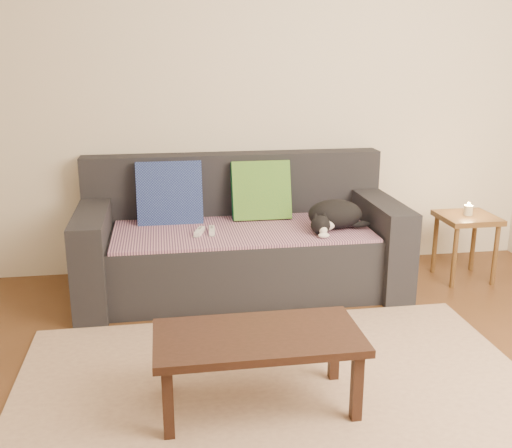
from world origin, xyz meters
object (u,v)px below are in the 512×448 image
Objects in this scene: wii_remote_b at (199,232)px; side_table at (467,226)px; cat at (334,215)px; sofa at (240,243)px; wii_remote_a at (212,231)px; coffee_table at (258,343)px.

wii_remote_b is 0.32× the size of side_table.
cat reaches higher than side_table.
wii_remote_a is (-0.20, -0.15, 0.15)m from sofa.
wii_remote_b is at bearing 97.34° from coffee_table.
wii_remote_a is at bearing -178.23° from side_table.
side_table is 0.51× the size of coffee_table.
wii_remote_a reaches higher than side_table.
coffee_table is at bearing -171.70° from wii_remote_a.
wii_remote_b is at bearing -178.04° from side_table.
side_table reaches higher than coffee_table.
sofa reaches higher than side_table.
wii_remote_b is (-0.88, 0.02, -0.08)m from cat.
sofa reaches higher than wii_remote_b.
side_table is at bearing -3.54° from sofa.
coffee_table is (0.09, -1.31, -0.14)m from wii_remote_a.
wii_remote_b is 0.16× the size of coffee_table.
wii_remote_a is 0.16× the size of coffee_table.
wii_remote_a is at bearing 166.46° from cat.
coffee_table is (-1.69, -1.36, -0.06)m from side_table.
cat is at bearing -17.03° from sofa.
sofa reaches higher than cat.
coffee_table is (0.17, -1.30, -0.14)m from wii_remote_b.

